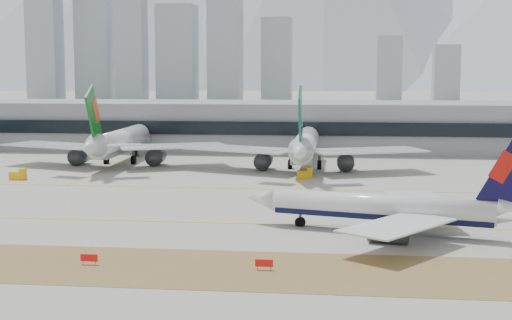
# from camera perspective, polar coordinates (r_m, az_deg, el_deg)

# --- Properties ---
(ground) EXTENTS (3000.00, 3000.00, 0.00)m
(ground) POSITION_cam_1_polar(r_m,az_deg,el_deg) (120.56, -5.45, -4.48)
(ground) COLOR gray
(ground) RESTS_ON ground
(taxiing_airliner) EXTENTS (45.16, 38.58, 15.39)m
(taxiing_airliner) POSITION_cam_1_polar(r_m,az_deg,el_deg) (108.18, 10.83, -3.87)
(taxiing_airliner) COLOR white
(taxiing_airliner) RESTS_ON ground
(widebody_eva) EXTENTS (60.85, 59.49, 21.70)m
(widebody_eva) POSITION_cam_1_polar(r_m,az_deg,el_deg) (192.38, -10.95, 1.36)
(widebody_eva) COLOR white
(widebody_eva) RESTS_ON ground
(widebody_cathay) EXTENTS (60.83, 59.24, 21.67)m
(widebody_cathay) POSITION_cam_1_polar(r_m,az_deg,el_deg) (178.96, 3.91, 1.07)
(widebody_cathay) COLOR white
(widebody_cathay) RESTS_ON ground
(terminal) EXTENTS (280.00, 43.10, 15.00)m
(terminal) POSITION_cam_1_polar(r_m,az_deg,el_deg) (232.34, 0.43, 2.82)
(terminal) COLOR gray
(terminal) RESTS_ON ground
(hold_sign_left) EXTENTS (2.20, 0.15, 1.35)m
(hold_sign_left) POSITION_cam_1_polar(r_m,az_deg,el_deg) (91.85, -13.21, -7.64)
(hold_sign_left) COLOR red
(hold_sign_left) RESTS_ON ground
(hold_sign_right) EXTENTS (2.20, 0.15, 1.35)m
(hold_sign_right) POSITION_cam_1_polar(r_m,az_deg,el_deg) (87.05, 0.65, -8.26)
(hold_sign_right) COLOR red
(hold_sign_right) RESTS_ON ground
(gse_b) EXTENTS (3.55, 2.00, 2.60)m
(gse_b) POSITION_cam_1_polar(r_m,az_deg,el_deg) (170.23, -18.47, -1.15)
(gse_b) COLOR #FFB40D
(gse_b) RESTS_ON ground
(gse_c) EXTENTS (3.55, 2.00, 2.60)m
(gse_c) POSITION_cam_1_polar(r_m,az_deg,el_deg) (163.77, 3.98, -1.12)
(gse_c) COLOR #FFB40D
(gse_c) RESTS_ON ground
(city_skyline) EXTENTS (342.00, 49.80, 140.00)m
(city_skyline) POSITION_cam_1_polar(r_m,az_deg,el_deg) (584.66, -6.53, 9.30)
(city_skyline) COLOR #9BA6B1
(city_skyline) RESTS_ON ground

